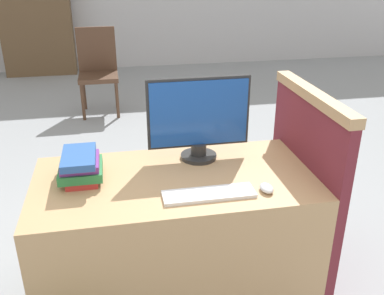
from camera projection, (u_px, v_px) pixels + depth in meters
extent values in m
cube|color=tan|center=(176.00, 240.00, 2.20)|extent=(1.35, 0.70, 0.73)
cube|color=maroon|center=(302.00, 195.00, 2.30)|extent=(0.05, 0.80, 1.06)
cube|color=tan|center=(314.00, 96.00, 2.07)|extent=(0.07, 0.80, 0.05)
cylinder|color=#282828|center=(199.00, 156.00, 2.25)|extent=(0.19, 0.19, 0.02)
cylinder|color=#282828|center=(199.00, 149.00, 2.23)|extent=(0.08, 0.08, 0.06)
cube|color=#282828|center=(199.00, 113.00, 2.15)|extent=(0.53, 0.01, 0.36)
cube|color=#19479E|center=(199.00, 113.00, 2.15)|extent=(0.50, 0.02, 0.34)
cube|color=white|center=(209.00, 194.00, 1.89)|extent=(0.41, 0.12, 0.02)
ellipsoid|color=silver|center=(267.00, 188.00, 1.93)|extent=(0.06, 0.09, 0.03)
cube|color=#B72D28|center=(83.00, 177.00, 2.03)|extent=(0.14, 0.22, 0.03)
cube|color=#2D7F42|center=(81.00, 170.00, 2.02)|extent=(0.20, 0.23, 0.04)
cube|color=#7A3384|center=(80.00, 162.00, 2.00)|extent=(0.17, 0.21, 0.03)
cube|color=#285199|center=(79.00, 157.00, 1.97)|extent=(0.15, 0.26, 0.03)
cylinder|color=#4C3323|center=(83.00, 102.00, 4.77)|extent=(0.04, 0.04, 0.41)
cylinder|color=#4C3323|center=(117.00, 100.00, 4.83)|extent=(0.04, 0.04, 0.41)
cylinder|color=#4C3323|center=(84.00, 93.00, 5.11)|extent=(0.04, 0.04, 0.41)
cylinder|color=#4C3323|center=(116.00, 91.00, 5.17)|extent=(0.04, 0.04, 0.41)
cube|color=#4C3323|center=(98.00, 77.00, 4.88)|extent=(0.44, 0.44, 0.05)
cube|color=#4C3323|center=(96.00, 49.00, 4.94)|extent=(0.44, 0.04, 0.50)
cube|color=brown|center=(36.00, 21.00, 6.41)|extent=(1.04, 0.32, 1.62)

